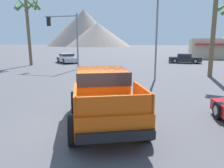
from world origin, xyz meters
TOP-DOWN VIEW (x-y plane):
  - ground_plane at (0.00, 0.00)m, footprint 320.00×320.00m
  - orange_pickup_truck at (0.26, 0.62)m, footprint 3.82×5.34m
  - parked_car_silver at (-11.17, 20.22)m, footprint 4.10×4.12m
  - parked_car_dark at (4.16, 24.25)m, footprint 4.15×1.99m
  - traffic_light_main at (-8.35, 14.45)m, footprint 3.73×0.38m
  - street_lamp_post at (1.38, 10.02)m, footprint 0.90×0.24m
  - palm_tree_short at (-13.95, 16.32)m, footprint 3.14×2.97m
  - storefront_building at (10.47, 35.51)m, footprint 9.87×7.58m
  - distant_mountain_range at (-7.09, 123.48)m, footprint 144.42×66.47m

SIDE VIEW (x-z plane):
  - ground_plane at x=0.00m, z-range 0.00..0.00m
  - parked_car_dark at x=4.16m, z-range 0.01..1.24m
  - parked_car_silver at x=-11.17m, z-range 0.01..1.25m
  - orange_pickup_truck at x=0.26m, z-range 0.13..1.96m
  - storefront_building at x=10.47m, z-range 0.00..3.33m
  - traffic_light_main at x=-8.35m, z-range 1.12..6.76m
  - street_lamp_post at x=1.38m, z-range 0.80..9.64m
  - palm_tree_short at x=-13.95m, z-range 2.00..9.96m
  - distant_mountain_range at x=-7.09m, z-range -1.58..19.85m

